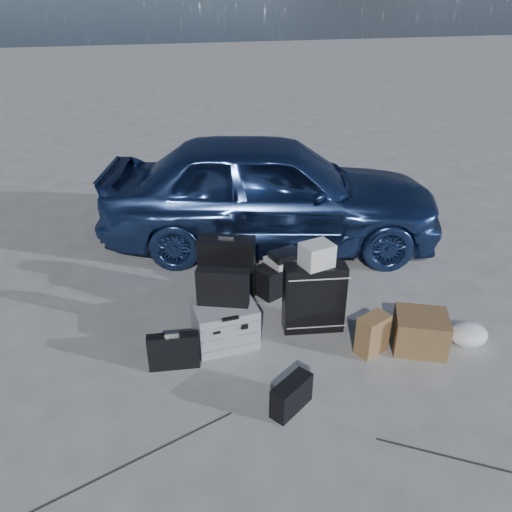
{
  "coord_description": "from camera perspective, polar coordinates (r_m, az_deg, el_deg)",
  "views": [
    {
      "loc": [
        -1.24,
        -2.86,
        2.72
      ],
      "look_at": [
        -0.15,
        0.85,
        0.68
      ],
      "focal_mm": 35.0,
      "sensor_mm": 36.0,
      "label": 1
    }
  ],
  "objects": [
    {
      "name": "pelican_case",
      "position": [
        4.37,
        -3.59,
        -7.63
      ],
      "size": [
        0.53,
        0.44,
        0.38
      ],
      "primitive_type": "cube",
      "rotation": [
        0.0,
        0.0,
        0.03
      ],
      "color": "#A1A3A6",
      "rests_on": "ground"
    },
    {
      "name": "car",
      "position": [
        5.91,
        1.7,
        7.46
      ],
      "size": [
        4.19,
        2.63,
        1.33
      ],
      "primitive_type": "imported",
      "rotation": [
        0.0,
        0.0,
        1.28
      ],
      "color": "#334F8E",
      "rests_on": "ground"
    },
    {
      "name": "duffel_bag",
      "position": [
        5.14,
        3.08,
        -2.21
      ],
      "size": [
        0.66,
        0.49,
        0.3
      ],
      "primitive_type": "cube",
      "rotation": [
        0.0,
        0.0,
        0.42
      ],
      "color": "black",
      "rests_on": "ground"
    },
    {
      "name": "plastic_bag",
      "position": [
        4.76,
        23.06,
        -8.22
      ],
      "size": [
        0.36,
        0.31,
        0.19
      ],
      "primitive_type": "ellipsoid",
      "rotation": [
        0.0,
        0.0,
        -0.07
      ],
      "color": "white",
      "rests_on": "ground"
    },
    {
      "name": "kraft_bag",
      "position": [
        4.36,
        13.18,
        -8.71
      ],
      "size": [
        0.31,
        0.25,
        0.35
      ],
      "primitive_type": "cube",
      "rotation": [
        0.0,
        0.0,
        0.38
      ],
      "color": "#986742",
      "rests_on": "ground"
    },
    {
      "name": "flat_box_black",
      "position": [
        5.01,
        3.42,
        0.13
      ],
      "size": [
        0.34,
        0.28,
        0.06
      ],
      "primitive_type": "cube",
      "rotation": [
        0.0,
        0.0,
        0.23
      ],
      "color": "black",
      "rests_on": "flat_box_white"
    },
    {
      "name": "flat_box_white",
      "position": [
        5.05,
        3.32,
        -0.4
      ],
      "size": [
        0.42,
        0.37,
        0.06
      ],
      "primitive_type": "cube",
      "rotation": [
        0.0,
        0.0,
        0.34
      ],
      "color": "silver",
      "rests_on": "duffel_bag"
    },
    {
      "name": "cardboard_box",
      "position": [
        4.53,
        18.26,
        -8.23
      ],
      "size": [
        0.55,
        0.53,
        0.32
      ],
      "primitive_type": "cube",
      "rotation": [
        0.0,
        0.0,
        -0.46
      ],
      "color": "brown",
      "rests_on": "ground"
    },
    {
      "name": "white_carton",
      "position": [
        4.27,
        6.97,
        0.13
      ],
      "size": [
        0.3,
        0.26,
        0.21
      ],
      "primitive_type": "cube",
      "rotation": [
        0.0,
        0.0,
        0.22
      ],
      "color": "silver",
      "rests_on": "suitcase_right"
    },
    {
      "name": "laptop_bag",
      "position": [
        4.18,
        -3.81,
        -3.6
      ],
      "size": [
        0.45,
        0.27,
        0.33
      ],
      "primitive_type": "cube",
      "rotation": [
        0.0,
        0.0,
        -0.4
      ],
      "color": "black",
      "rests_on": "pelican_case"
    },
    {
      "name": "messenger_bag",
      "position": [
        3.78,
        4.08,
        -15.61
      ],
      "size": [
        0.37,
        0.31,
        0.25
      ],
      "primitive_type": "cube",
      "rotation": [
        0.0,
        0.0,
        0.58
      ],
      "color": "black",
      "rests_on": "ground"
    },
    {
      "name": "suitcase_right",
      "position": [
        4.47,
        6.64,
        -4.77
      ],
      "size": [
        0.57,
        0.29,
        0.65
      ],
      "primitive_type": "cube",
      "rotation": [
        0.0,
        0.0,
        -0.19
      ],
      "color": "black",
      "rests_on": "ground"
    },
    {
      "name": "ground",
      "position": [
        4.14,
        5.51,
        -13.46
      ],
      "size": [
        60.0,
        60.0,
        0.0
      ],
      "primitive_type": "plane",
      "color": "#B0AFAB",
      "rests_on": "ground"
    },
    {
      "name": "briefcase",
      "position": [
        4.15,
        -9.4,
        -10.7
      ],
      "size": [
        0.42,
        0.15,
        0.32
      ],
      "primitive_type": "cube",
      "rotation": [
        0.0,
        0.0,
        -0.15
      ],
      "color": "black",
      "rests_on": "ground"
    },
    {
      "name": "suitcase_left",
      "position": [
        4.82,
        -3.33,
        -1.69
      ],
      "size": [
        0.57,
        0.38,
        0.7
      ],
      "primitive_type": "cube",
      "rotation": [
        0.0,
        0.0,
        -0.38
      ],
      "color": "black",
      "rests_on": "ground"
    }
  ]
}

